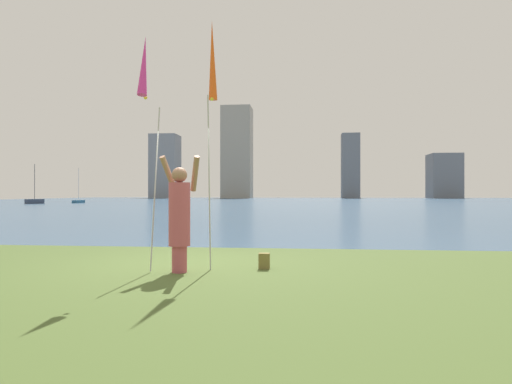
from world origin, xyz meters
The scene contains 11 objects.
ground centered at (0.00, 50.95, -0.06)m, with size 120.00×138.00×0.12m.
person centered at (0.11, -0.80, 1.00)m, with size 0.74×0.55×2.03m.
kite_flag_left centered at (-0.38, -1.19, 3.35)m, with size 0.16×1.00×3.98m.
kite_flag_right centered at (0.60, -0.37, 3.69)m, with size 0.16×0.55×4.52m.
bag centered at (1.54, -0.31, 0.14)m, with size 0.20×0.16×0.28m.
sailboat_3 centered at (-28.00, 49.26, 0.25)m, with size 0.98×1.95×4.80m.
sailboat_4 centered at (-31.31, 44.46, 0.35)m, with size 1.60×2.31×5.05m.
skyline_tower_0 centered at (-33.73, 106.48, 8.44)m, with size 7.08×6.66×16.89m.
skyline_tower_1 centered at (-14.46, 107.79, 12.06)m, with size 7.75×7.75×24.12m.
skyline_tower_2 centered at (15.57, 110.85, 8.59)m, with size 4.68×3.99×17.19m.
skyline_tower_3 centered at (39.60, 110.66, 5.76)m, with size 7.56×7.20×11.52m.
Camera 1 is at (2.19, -8.26, 1.38)m, focal length 30.92 mm.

